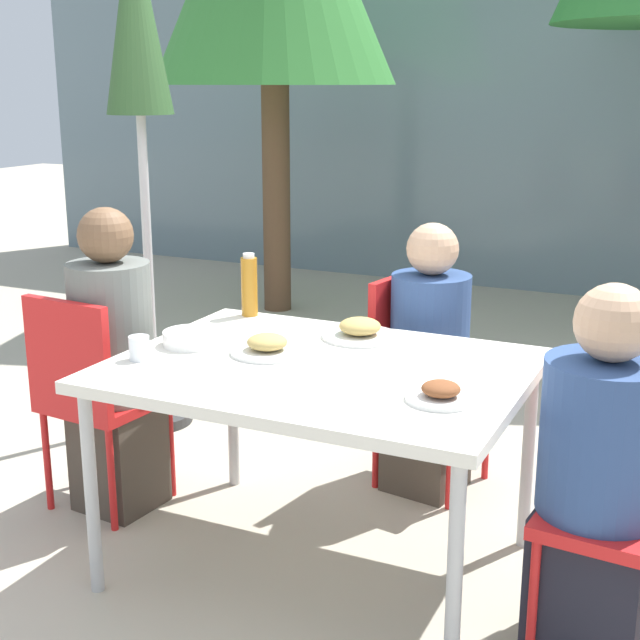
{
  "coord_description": "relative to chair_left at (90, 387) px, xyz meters",
  "views": [
    {
      "loc": [
        1.18,
        -2.53,
        1.64
      ],
      "look_at": [
        0.0,
        0.0,
        0.89
      ],
      "focal_mm": 50.0,
      "sensor_mm": 36.0,
      "label": 1
    }
  ],
  "objects": [
    {
      "name": "ground_plane",
      "position": [
        0.98,
        -0.01,
        -0.51
      ],
      "size": [
        24.0,
        24.0,
        0.0
      ],
      "primitive_type": "plane",
      "color": "#B2A893"
    },
    {
      "name": "building_facade",
      "position": [
        0.98,
        4.66,
        0.99
      ],
      "size": [
        10.0,
        0.2,
        3.0
      ],
      "color": "slate",
      "rests_on": "ground"
    },
    {
      "name": "dining_table",
      "position": [
        0.98,
        -0.01,
        0.18
      ],
      "size": [
        1.34,
        1.02,
        0.74
      ],
      "color": "silver",
      "rests_on": "ground"
    },
    {
      "name": "chair_left",
      "position": [
        0.0,
        0.0,
        0.0
      ],
      "size": [
        0.44,
        0.44,
        0.87
      ],
      "rotation": [
        0.0,
        0.0,
        -0.1
      ],
      "color": "red",
      "rests_on": "ground"
    },
    {
      "name": "person_left",
      "position": [
        0.06,
        0.07,
        0.06
      ],
      "size": [
        0.31,
        0.31,
        1.2
      ],
      "rotation": [
        0.0,
        0.0,
        -0.1
      ],
      "color": "#473D33",
      "rests_on": "ground"
    },
    {
      "name": "chair_right",
      "position": [
        1.95,
        -0.03,
        0.0
      ],
      "size": [
        0.44,
        0.44,
        0.87
      ],
      "rotation": [
        0.0,
        0.0,
        3.05
      ],
      "color": "red",
      "rests_on": "ground"
    },
    {
      "name": "person_right",
      "position": [
        1.9,
        -0.1,
        0.01
      ],
      "size": [
        0.35,
        0.35,
        1.12
      ],
      "rotation": [
        0.0,
        0.0,
        3.05
      ],
      "color": "black",
      "rests_on": "ground"
    },
    {
      "name": "chair_far",
      "position": [
        1.04,
        0.81,
        0.0
      ],
      "size": [
        0.46,
        0.46,
        0.87
      ],
      "rotation": [
        0.0,
        0.0,
        -1.74
      ],
      "color": "red",
      "rests_on": "ground"
    },
    {
      "name": "person_far",
      "position": [
        1.11,
        0.75,
        0.01
      ],
      "size": [
        0.33,
        0.33,
        1.11
      ],
      "rotation": [
        0.0,
        0.0,
        -1.74
      ],
      "color": "#473D33",
      "rests_on": "ground"
    },
    {
      "name": "closed_umbrella",
      "position": [
        -0.35,
        0.88,
        1.27
      ],
      "size": [
        0.36,
        0.36,
        2.4
      ],
      "color": "#333333",
      "rests_on": "ground"
    },
    {
      "name": "plate_0",
      "position": [
        0.97,
        0.33,
        0.26
      ],
      "size": [
        0.28,
        0.28,
        0.07
      ],
      "color": "white",
      "rests_on": "dining_table"
    },
    {
      "name": "plate_1",
      "position": [
        1.44,
        -0.18,
        0.25
      ],
      "size": [
        0.21,
        0.21,
        0.06
      ],
      "color": "white",
      "rests_on": "dining_table"
    },
    {
      "name": "plate_2",
      "position": [
        0.76,
        0.01,
        0.26
      ],
      "size": [
        0.25,
        0.25,
        0.07
      ],
      "color": "white",
      "rests_on": "dining_table"
    },
    {
      "name": "bottle",
      "position": [
        0.46,
        0.44,
        0.35
      ],
      "size": [
        0.06,
        0.06,
        0.25
      ],
      "color": "#B7751E",
      "rests_on": "dining_table"
    },
    {
      "name": "drinking_cup",
      "position": [
        0.41,
        -0.23,
        0.27
      ],
      "size": [
        0.07,
        0.07,
        0.08
      ],
      "color": "white",
      "rests_on": "dining_table"
    },
    {
      "name": "salad_bowl",
      "position": [
        0.47,
        -0.01,
        0.26
      ],
      "size": [
        0.2,
        0.2,
        0.05
      ],
      "color": "white",
      "rests_on": "dining_table"
    }
  ]
}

